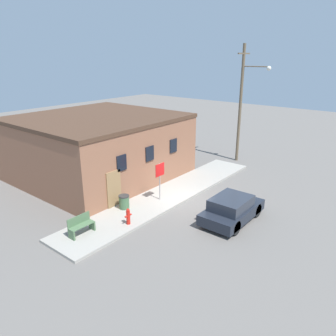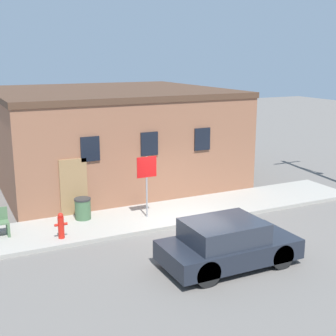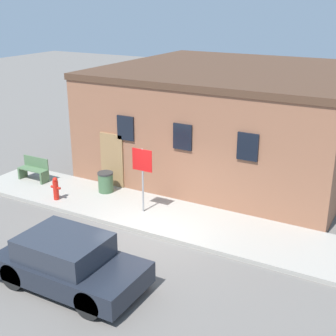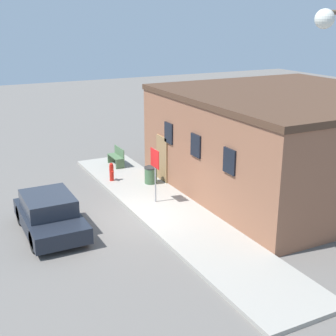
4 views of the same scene
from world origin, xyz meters
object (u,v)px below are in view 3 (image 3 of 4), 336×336
(stop_sign, at_px, (142,168))
(parked_car, at_px, (69,262))
(fire_hydrant, at_px, (56,188))
(bench, at_px, (34,170))
(trash_bin, at_px, (106,182))

(stop_sign, distance_m, parked_car, 4.53)
(fire_hydrant, bearing_deg, stop_sign, 11.55)
(bench, xyz_separation_m, trash_bin, (3.19, 0.40, -0.05))
(bench, bearing_deg, trash_bin, 7.23)
(fire_hydrant, bearing_deg, trash_bin, 52.40)
(stop_sign, bearing_deg, trash_bin, 159.62)
(bench, distance_m, parked_car, 7.55)
(fire_hydrant, height_order, trash_bin, fire_hydrant)
(stop_sign, xyz_separation_m, bench, (-5.31, 0.39, -1.13))
(fire_hydrant, xyz_separation_m, stop_sign, (3.25, 0.66, 1.14))
(trash_bin, height_order, parked_car, parked_car)
(stop_sign, distance_m, bench, 5.45)
(stop_sign, relative_size, parked_car, 0.57)
(fire_hydrant, relative_size, stop_sign, 0.38)
(fire_hydrant, distance_m, trash_bin, 1.84)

